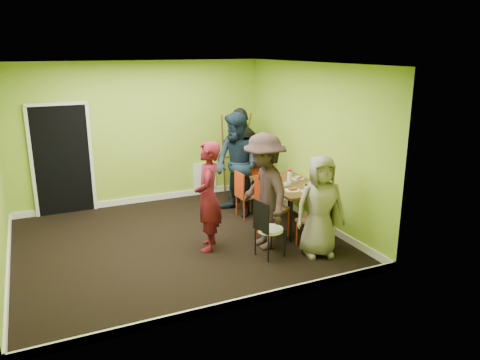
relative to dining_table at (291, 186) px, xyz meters
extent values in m
plane|color=black|center=(-2.05, 0.08, -0.70)|extent=(5.00, 5.00, 0.00)
cube|color=#91B82F|center=(-2.05, 2.33, 0.70)|extent=(5.00, 0.04, 2.80)
cube|color=#91B82F|center=(-2.05, -2.17, 0.70)|extent=(5.00, 0.04, 2.80)
cube|color=#91B82F|center=(0.45, 0.08, 0.70)|extent=(0.04, 4.50, 2.80)
cube|color=white|center=(-2.05, 0.08, 2.10)|extent=(5.00, 4.50, 0.04)
cube|color=black|center=(-3.55, 2.30, 0.32)|extent=(1.00, 0.05, 2.04)
cube|color=white|center=(-0.75, 2.30, -0.30)|extent=(0.50, 0.04, 0.55)
cylinder|color=black|center=(-0.39, -0.69, -0.34)|extent=(0.04, 0.04, 0.71)
cylinder|color=black|center=(0.39, -0.69, -0.34)|extent=(0.04, 0.04, 0.71)
cylinder|color=black|center=(-0.39, 0.69, -0.34)|extent=(0.04, 0.04, 0.71)
cylinder|color=black|center=(0.39, 0.69, -0.34)|extent=(0.04, 0.04, 0.71)
cube|color=brown|center=(0.00, 0.00, 0.03)|extent=(0.90, 1.50, 0.04)
cylinder|color=red|center=(-0.68, 0.80, -0.50)|extent=(0.02, 0.02, 0.40)
cylinder|color=red|center=(-0.66, 0.50, -0.50)|extent=(0.02, 0.02, 0.40)
cylinder|color=red|center=(-0.38, 0.82, -0.50)|extent=(0.02, 0.02, 0.40)
cylinder|color=red|center=(-0.36, 0.52, -0.50)|extent=(0.02, 0.02, 0.40)
cube|color=brown|center=(-0.52, 0.66, -0.29)|extent=(0.38, 0.38, 0.04)
cube|color=red|center=(-0.69, 0.65, -0.05)|extent=(0.05, 0.34, 0.45)
cylinder|color=red|center=(-0.82, -0.31, -0.45)|extent=(0.03, 0.03, 0.50)
cylinder|color=red|center=(-0.67, -0.66, -0.45)|extent=(0.03, 0.03, 0.50)
cylinder|color=red|center=(-0.48, -0.16, -0.45)|extent=(0.03, 0.03, 0.50)
cylinder|color=red|center=(-0.32, -0.50, -0.45)|extent=(0.03, 0.03, 0.50)
cube|color=brown|center=(-0.57, -0.41, -0.20)|extent=(0.58, 0.58, 0.04)
cube|color=red|center=(-0.76, -0.49, 0.10)|extent=(0.20, 0.40, 0.55)
cylinder|color=red|center=(0.09, 1.34, -0.44)|extent=(0.03, 0.03, 0.51)
cylinder|color=red|center=(-0.27, 1.47, -0.44)|extent=(0.03, 0.03, 0.51)
cylinder|color=red|center=(-0.03, 0.98, -0.44)|extent=(0.03, 0.03, 0.51)
cylinder|color=red|center=(-0.40, 1.10, -0.44)|extent=(0.03, 0.03, 0.51)
cube|color=brown|center=(-0.15, 1.22, -0.19)|extent=(0.57, 0.57, 0.05)
cube|color=red|center=(-0.09, 1.42, 0.12)|extent=(0.42, 0.17, 0.56)
cylinder|color=red|center=(-0.29, -1.18, -0.48)|extent=(0.02, 0.02, 0.43)
cylinder|color=red|center=(0.02, -1.07, -0.48)|extent=(0.02, 0.02, 0.43)
cylinder|color=red|center=(-0.39, -0.87, -0.48)|extent=(0.02, 0.02, 0.43)
cylinder|color=red|center=(-0.08, -0.77, -0.48)|extent=(0.02, 0.02, 0.43)
cube|color=brown|center=(-0.18, -0.97, -0.27)|extent=(0.48, 0.48, 0.04)
cube|color=red|center=(-0.13, -1.14, -0.01)|extent=(0.35, 0.14, 0.48)
cylinder|color=black|center=(-1.13, -0.90, -0.49)|extent=(0.02, 0.02, 0.41)
cylinder|color=black|center=(-1.07, -1.21, -0.49)|extent=(0.02, 0.02, 0.41)
cylinder|color=black|center=(-0.83, -0.84, -0.49)|extent=(0.02, 0.02, 0.41)
cylinder|color=black|center=(-0.77, -1.15, -0.49)|extent=(0.02, 0.02, 0.41)
cylinder|color=white|center=(-0.95, -1.02, -0.27)|extent=(0.39, 0.39, 0.05)
cube|color=black|center=(-1.12, -1.06, -0.03)|extent=(0.09, 0.35, 0.46)
cylinder|color=brown|center=(-0.39, 2.11, 0.17)|extent=(0.25, 0.41, 1.74)
cylinder|color=brown|center=(0.06, 2.11, 0.17)|extent=(0.25, 0.41, 1.74)
cylinder|color=brown|center=(-0.17, 1.86, 0.17)|extent=(0.04, 0.40, 1.70)
cube|color=brown|center=(-0.17, 2.06, 0.12)|extent=(0.47, 0.04, 0.04)
cylinder|color=white|center=(-0.21, 0.33, 0.06)|extent=(0.23, 0.23, 0.01)
cylinder|color=white|center=(-0.19, -0.38, 0.06)|extent=(0.25, 0.25, 0.01)
cylinder|color=white|center=(-0.07, 0.58, 0.06)|extent=(0.23, 0.23, 0.01)
cylinder|color=white|center=(0.02, -0.54, 0.06)|extent=(0.25, 0.25, 0.01)
cylinder|color=white|center=(0.27, 0.20, 0.06)|extent=(0.23, 0.23, 0.01)
cylinder|color=white|center=(0.23, -0.25, 0.06)|extent=(0.21, 0.21, 0.01)
cylinder|color=white|center=(-0.05, -0.03, 0.17)|extent=(0.08, 0.08, 0.23)
cylinder|color=#164FA9|center=(0.30, -0.38, 0.16)|extent=(0.08, 0.08, 0.22)
cylinder|color=red|center=(-0.05, 0.26, 0.10)|extent=(0.03, 0.03, 0.08)
cylinder|color=black|center=(-0.18, 0.18, 0.10)|extent=(0.06, 0.06, 0.09)
cylinder|color=black|center=(0.17, 0.34, 0.11)|extent=(0.06, 0.06, 0.10)
cylinder|color=black|center=(0.05, -0.41, 0.10)|extent=(0.07, 0.07, 0.09)
imported|color=white|center=(-0.16, -0.15, 0.10)|extent=(0.11, 0.11, 0.08)
imported|color=white|center=(0.19, 0.09, 0.10)|extent=(0.09, 0.09, 0.09)
imported|color=maroon|center=(-1.68, -0.38, 0.15)|extent=(0.63, 0.73, 1.70)
imported|color=#132030|center=(-0.64, 0.86, 0.26)|extent=(0.96, 1.10, 1.91)
imported|color=#2F201F|center=(-0.87, -0.67, 0.21)|extent=(0.71, 1.19, 1.81)
imported|color=black|center=(-0.22, 1.57, 0.25)|extent=(1.18, 0.67, 1.90)
imported|color=gray|center=(-0.25, -1.28, 0.07)|extent=(0.85, 0.66, 1.54)
camera|label=1|loc=(-4.06, -6.73, 2.34)|focal=35.00mm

